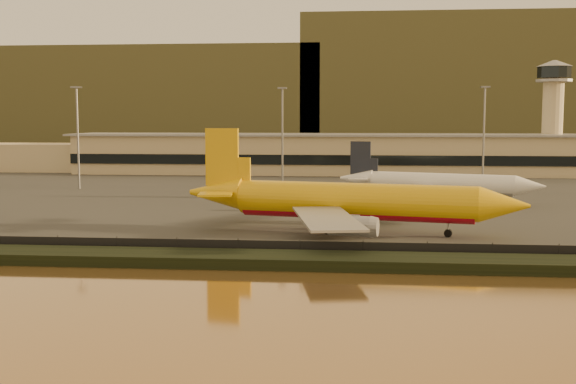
% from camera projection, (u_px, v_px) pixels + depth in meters
% --- Properties ---
extents(ground, '(900.00, 900.00, 0.00)m').
position_uv_depth(ground, '(293.00, 242.00, 105.05)').
color(ground, black).
rests_on(ground, ground).
extents(embankment, '(320.00, 7.00, 1.40)m').
position_uv_depth(embankment, '(281.00, 260.00, 88.15)').
color(embankment, black).
rests_on(embankment, ground).
extents(tarmac, '(320.00, 220.00, 0.20)m').
position_uv_depth(tarmac, '(324.00, 182.00, 199.09)').
color(tarmac, '#2D2D2D').
rests_on(tarmac, ground).
extents(perimeter_fence, '(300.00, 0.05, 2.20)m').
position_uv_depth(perimeter_fence, '(284.00, 249.00, 92.05)').
color(perimeter_fence, black).
rests_on(perimeter_fence, tarmac).
extents(terminal_building, '(202.00, 25.00, 12.60)m').
position_uv_depth(terminal_building, '(283.00, 154.00, 230.09)').
color(terminal_building, tan).
rests_on(terminal_building, tarmac).
extents(control_tower, '(11.20, 11.20, 35.50)m').
position_uv_depth(control_tower, '(553.00, 106.00, 225.79)').
color(control_tower, tan).
rests_on(control_tower, tarmac).
extents(apron_light_masts, '(152.20, 12.20, 25.40)m').
position_uv_depth(apron_light_masts, '(382.00, 127.00, 176.23)').
color(apron_light_masts, slate).
rests_on(apron_light_masts, tarmac).
extents(distant_hills, '(470.00, 160.00, 70.00)m').
position_uv_depth(distant_hills, '(309.00, 95.00, 440.37)').
color(distant_hills, brown).
rests_on(distant_hills, ground).
extents(dhl_cargo_jet, '(53.64, 51.76, 16.09)m').
position_uv_depth(dhl_cargo_jet, '(349.00, 202.00, 111.97)').
color(dhl_cargo_jet, '#DBA50B').
rests_on(dhl_cargo_jet, tarmac).
extents(white_narrowbody_jet, '(42.76, 40.68, 12.56)m').
position_uv_depth(white_narrowbody_jet, '(438.00, 184.00, 153.12)').
color(white_narrowbody_jet, white).
rests_on(white_narrowbody_jet, tarmac).
extents(gse_vehicle_yellow, '(4.11, 3.10, 1.69)m').
position_uv_depth(gse_vehicle_yellow, '(421.00, 210.00, 132.91)').
color(gse_vehicle_yellow, '#DBA50B').
rests_on(gse_vehicle_yellow, tarmac).
extents(gse_vehicle_white, '(4.19, 2.17, 1.82)m').
position_uv_depth(gse_vehicle_white, '(273.00, 206.00, 138.24)').
color(gse_vehicle_white, white).
rests_on(gse_vehicle_white, tarmac).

